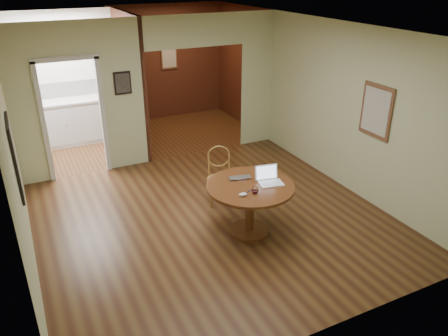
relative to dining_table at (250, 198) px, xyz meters
name	(u,v)px	position (x,y,z in m)	size (l,w,h in m)	color
floor	(214,219)	(-0.32, 0.53, -0.56)	(5.00, 5.00, 0.00)	#412212
room_shell	(123,91)	(-0.79, 3.63, 0.72)	(5.20, 7.50, 5.00)	white
dining_table	(250,198)	(0.00, 0.00, 0.00)	(1.21, 1.21, 0.76)	brown
chair	(219,172)	(0.01, 1.00, -0.04)	(0.52, 0.52, 0.94)	#A27239
open_laptop	(269,178)	(0.27, -0.03, 0.26)	(0.36, 0.34, 0.23)	white
closed_laptop	(241,179)	(-0.05, 0.20, 0.21)	(0.31, 0.20, 0.02)	#A8A8AD
mouse	(243,195)	(-0.24, -0.23, 0.22)	(0.11, 0.06, 0.05)	white
wine_glass	(255,190)	(-0.06, -0.23, 0.25)	(0.09, 0.09, 0.10)	white
pen	(249,191)	(-0.10, -0.15, 0.20)	(0.01, 0.01, 0.15)	navy
kitchen_cabinet	(72,121)	(-1.67, 4.73, -0.09)	(2.06, 0.60, 0.94)	silver
grocery_bag	(106,88)	(-0.89, 4.73, 0.53)	(0.31, 0.27, 0.31)	beige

